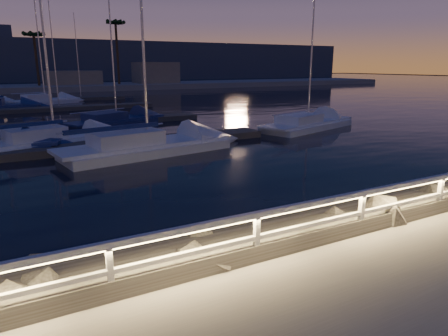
{
  "coord_description": "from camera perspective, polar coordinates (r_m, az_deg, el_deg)",
  "views": [
    {
      "loc": [
        -3.2,
        -6.41,
        3.96
      ],
      "look_at": [
        2.38,
        4.0,
        0.9
      ],
      "focal_mm": 32.0,
      "sensor_mm": 36.0,
      "label": 1
    }
  ],
  "objects": [
    {
      "name": "ground",
      "position": [
        8.18,
        -1.49,
        -14.42
      ],
      "size": [
        400.0,
        400.0,
        0.0
      ],
      "primitive_type": "plane",
      "color": "gray",
      "rests_on": "ground"
    },
    {
      "name": "harbor_water",
      "position": [
        38.08,
        -23.25,
        5.91
      ],
      "size": [
        400.0,
        440.0,
        0.6
      ],
      "color": "black",
      "rests_on": "ground"
    },
    {
      "name": "guard_rail",
      "position": [
        7.81,
        -1.98,
        -9.56
      ],
      "size": [
        44.11,
        0.12,
        1.06
      ],
      "color": "silver",
      "rests_on": "ground"
    },
    {
      "name": "floating_docks",
      "position": [
        39.28,
        -23.52,
        6.95
      ],
      "size": [
        22.0,
        36.0,
        0.4
      ],
      "color": "#504A42",
      "rests_on": "ground"
    },
    {
      "name": "far_shore",
      "position": [
        80.6,
        -26.44,
        10.42
      ],
      "size": [
        160.0,
        14.0,
        5.2
      ],
      "color": "gray",
      "rests_on": "ground"
    },
    {
      "name": "palm_center",
      "position": [
        79.72,
        -25.54,
        16.63
      ],
      "size": [
        3.0,
        3.0,
        9.7
      ],
      "color": "#483521",
      "rests_on": "ground"
    },
    {
      "name": "palm_right",
      "position": [
        81.03,
        -15.23,
        19.04
      ],
      "size": [
        3.0,
        3.0,
        12.2
      ],
      "color": "#483521",
      "rests_on": "ground"
    },
    {
      "name": "sailboat_b",
      "position": [
        24.57,
        -23.49,
        3.69
      ],
      "size": [
        8.5,
        4.68,
        13.98
      ],
      "rotation": [
        0.0,
        0.0,
        0.3
      ],
      "color": "white",
      "rests_on": "ground"
    },
    {
      "name": "sailboat_c",
      "position": [
        21.36,
        -11.44,
        3.2
      ],
      "size": [
        9.76,
        4.31,
        16.03
      ],
      "rotation": [
        0.0,
        0.0,
        0.16
      ],
      "color": "white",
      "rests_on": "ground"
    },
    {
      "name": "sailboat_d",
      "position": [
        29.86,
        11.63,
        6.27
      ],
      "size": [
        9.18,
        5.06,
        14.97
      ],
      "rotation": [
        0.0,
        0.0,
        0.3
      ],
      "color": "white",
      "rests_on": "ground"
    },
    {
      "name": "sailboat_h",
      "position": [
        32.19,
        -15.39,
        6.59
      ],
      "size": [
        8.37,
        5.48,
        13.85
      ],
      "rotation": [
        0.0,
        0.0,
        0.43
      ],
      "color": "navy",
      "rests_on": "ground"
    },
    {
      "name": "sailboat_n",
      "position": [
        52.97,
        -24.38,
        8.79
      ],
      "size": [
        8.22,
        5.09,
        13.61
      ],
      "rotation": [
        0.0,
        0.0,
        0.39
      ],
      "color": "white",
      "rests_on": "ground"
    }
  ]
}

